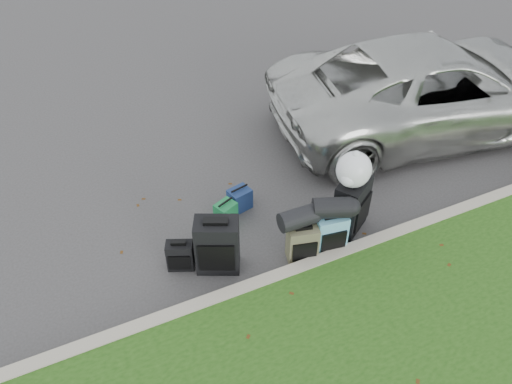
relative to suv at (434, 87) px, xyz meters
name	(u,v)px	position (x,y,z in m)	size (l,w,h in m)	color
ground	(268,226)	(-3.90, -1.21, -0.82)	(120.00, 120.00, 0.00)	#383535
curb	(300,270)	(-3.90, -2.21, -0.74)	(120.00, 0.18, 0.15)	#9E937F
suv	(434,87)	(0.00, 0.00, 0.00)	(2.72, 5.90, 1.64)	#B7B7B2
suitcase_small_black	(180,256)	(-5.32, -1.42, -0.60)	(0.35, 0.19, 0.44)	black
suitcase_large_black_left	(217,245)	(-4.85, -1.63, -0.41)	(0.57, 0.34, 0.83)	black
suitcase_olive	(302,243)	(-3.75, -1.95, -0.54)	(0.41, 0.25, 0.56)	#474530
suitcase_teal	(330,233)	(-3.33, -1.98, -0.51)	(0.43, 0.26, 0.62)	teal
suitcase_large_black_right	(351,205)	(-2.83, -1.71, -0.39)	(0.57, 0.34, 0.85)	black
tote_green	(226,212)	(-4.42, -0.84, -0.65)	(0.29, 0.23, 0.33)	#19733A
tote_navy	(240,199)	(-4.11, -0.65, -0.65)	(0.32, 0.25, 0.34)	navy
duffel_left	(298,218)	(-3.80, -1.88, -0.12)	(0.27, 0.27, 0.51)	black
duffel_right	(332,208)	(-3.33, -1.95, -0.06)	(0.28, 0.28, 0.51)	black
trash_bag	(354,170)	(-2.89, -1.72, 0.28)	(0.49, 0.49, 0.49)	white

